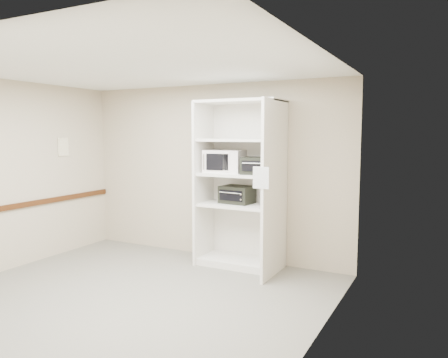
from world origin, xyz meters
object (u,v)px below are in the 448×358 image
at_px(shelving_unit, 243,190).
at_px(microwave, 225,161).
at_px(toaster_oven_upper, 257,166).
at_px(toaster_oven_lower, 237,195).

height_order(shelving_unit, microwave, shelving_unit).
xyz_separation_m(microwave, toaster_oven_upper, (0.55, -0.07, -0.05)).
distance_m(shelving_unit, microwave, 0.52).
bearing_deg(microwave, toaster_oven_upper, -13.34).
distance_m(shelving_unit, toaster_oven_upper, 0.43).
bearing_deg(toaster_oven_upper, toaster_oven_lower, 159.34).
xyz_separation_m(toaster_oven_upper, toaster_oven_lower, (-0.35, 0.08, -0.44)).
relative_size(shelving_unit, microwave, 4.37).
bearing_deg(microwave, toaster_oven_lower, -2.37).
relative_size(microwave, toaster_oven_lower, 1.20).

